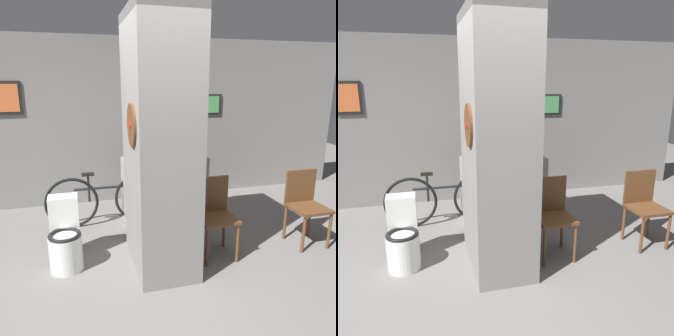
% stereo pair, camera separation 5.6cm
% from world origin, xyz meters
% --- Properties ---
extents(ground_plane, '(14.00, 14.00, 0.00)m').
position_xyz_m(ground_plane, '(0.00, 0.00, 0.00)').
color(ground_plane, slate).
extents(wall_back, '(8.00, 0.09, 2.60)m').
position_xyz_m(wall_back, '(0.00, 2.63, 1.30)').
color(wall_back, gray).
rests_on(wall_back, ground_plane).
extents(pillar_center, '(0.64, 1.08, 2.60)m').
position_xyz_m(pillar_center, '(0.13, 0.54, 1.30)').
color(pillar_center, gray).
rests_on(pillar_center, ground_plane).
extents(counter_shelf, '(1.17, 0.44, 0.91)m').
position_xyz_m(counter_shelf, '(0.48, 1.64, 0.45)').
color(counter_shelf, gray).
rests_on(counter_shelf, ground_plane).
extents(toilet, '(0.34, 0.50, 0.74)m').
position_xyz_m(toilet, '(-0.87, 0.70, 0.32)').
color(toilet, silver).
rests_on(toilet, ground_plane).
extents(chair_near_pillar, '(0.41, 0.41, 0.89)m').
position_xyz_m(chair_near_pillar, '(0.77, 0.53, 0.51)').
color(chair_near_pillar, brown).
rests_on(chair_near_pillar, ground_plane).
extents(chair_by_doorway, '(0.41, 0.41, 0.89)m').
position_xyz_m(chair_by_doorway, '(1.95, 0.51, 0.51)').
color(chair_by_doorway, brown).
rests_on(chair_by_doorway, ground_plane).
extents(bicycle, '(1.63, 0.42, 0.76)m').
position_xyz_m(bicycle, '(-0.34, 1.66, 0.37)').
color(bicycle, black).
rests_on(bicycle, ground_plane).
extents(bottle_tall, '(0.09, 0.09, 0.30)m').
position_xyz_m(bottle_tall, '(0.55, 1.66, 1.02)').
color(bottle_tall, silver).
rests_on(bottle_tall, counter_shelf).
extents(bottle_short, '(0.06, 0.06, 0.24)m').
position_xyz_m(bottle_short, '(0.66, 1.63, 0.99)').
color(bottle_short, '#19598C').
rests_on(bottle_short, counter_shelf).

